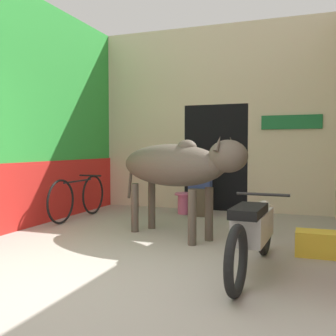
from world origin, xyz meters
name	(u,v)px	position (x,y,z in m)	size (l,w,h in m)	color
ground_plane	(89,287)	(0.00, 0.00, 0.00)	(30.00, 30.00, 0.00)	#9E9389
wall_left_shopfront	(36,116)	(-2.33, 2.27, 1.74)	(0.25, 4.56, 3.59)	green
wall_back_with_doorway	(216,134)	(0.03, 4.82, 1.50)	(4.50, 0.93, 3.59)	beige
cow	(176,166)	(0.11, 2.09, 0.98)	(2.14, 1.33, 1.38)	#4C4238
motorcycle_near	(253,231)	(1.30, 0.90, 0.41)	(0.58, 1.99, 0.73)	black
bicycle	(78,197)	(-1.95, 2.87, 0.37)	(0.44, 1.73, 0.74)	black
shopkeeper_seated	(200,184)	(-0.06, 3.91, 0.58)	(0.41, 0.33, 1.11)	brown
plastic_stool	(185,203)	(-0.36, 3.96, 0.21)	(0.36, 0.36, 0.39)	#DB6093
crate	(316,243)	(1.89, 1.76, 0.14)	(0.44, 0.32, 0.28)	gold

